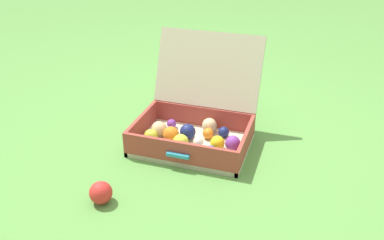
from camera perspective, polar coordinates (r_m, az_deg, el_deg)
ground_plane at (r=2.17m, az=0.66°, el=-2.85°), size 16.00×16.00×0.00m
open_suitcase at (r=2.12m, az=0.50°, el=-0.30°), size 0.57×0.58×0.51m
stray_ball_on_grass at (r=1.77m, az=-12.43°, el=-9.73°), size 0.10×0.10×0.10m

